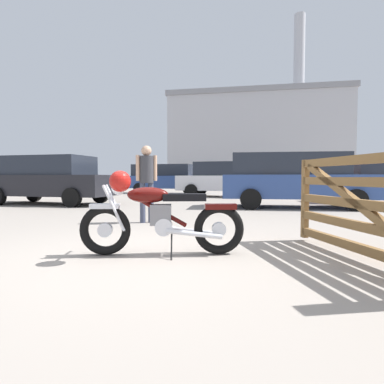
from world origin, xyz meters
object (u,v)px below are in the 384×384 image
vintage_motorcycle (158,216)px  bystander (147,176)px  white_estate_far (227,178)px  timber_gate (379,203)px  red_hatchback_near (166,178)px  pale_sedan_back (340,178)px  silver_sedan_mid (293,178)px  dark_sedan_left (48,178)px  blue_hatchback_right (379,181)px

vintage_motorcycle → bystander: bystander is taller
white_estate_far → timber_gate: bearing=108.3°
white_estate_far → vintage_motorcycle: bearing=96.5°
red_hatchback_near → bystander: bearing=-73.5°
timber_gate → bystander: bearing=31.0°
white_estate_far → pale_sedan_back: bearing=-157.6°
white_estate_far → pale_sedan_back: (5.69, 1.81, 0.00)m
bystander → silver_sedan_mid: silver_sedan_mid is taller
vintage_motorcycle → silver_sedan_mid: (2.30, 6.84, 0.45)m
timber_gate → pale_sedan_back: 14.06m
timber_gate → red_hatchback_near: bearing=2.4°
pale_sedan_back → vintage_motorcycle: bearing=-115.2°
bystander → silver_sedan_mid: (3.44, 4.19, -0.08)m
silver_sedan_mid → dark_sedan_left: bearing=179.3°
white_estate_far → silver_sedan_mid: same height
vintage_motorcycle → white_estate_far: bearing=-102.5°
timber_gate → red_hatchback_near: red_hatchback_near is taller
timber_gate → blue_hatchback_right: (3.22, 9.51, 0.13)m
silver_sedan_mid → timber_gate: bearing=-92.5°
bystander → white_estate_far: white_estate_far is taller
white_estate_far → dark_sedan_left: 8.22m
pale_sedan_back → blue_hatchback_right: pale_sedan_back is taller
dark_sedan_left → timber_gate: bearing=-33.6°
red_hatchback_near → dark_sedan_left: (-2.06, -8.02, 0.00)m
vintage_motorcycle → red_hatchback_near: 14.95m
vintage_motorcycle → dark_sedan_left: 8.94m
bystander → dark_sedan_left: (-5.19, 3.66, -0.08)m
red_hatchback_near → timber_gate: bearing=-63.1°
vintage_motorcycle → red_hatchback_near: size_ratio=0.43×
vintage_motorcycle → red_hatchback_near: bearing=-87.7°
vintage_motorcycle → red_hatchback_near: red_hatchback_near is taller
bystander → white_estate_far: size_ratio=0.34×
red_hatchback_near → white_estate_far: bearing=-29.6°
bystander → blue_hatchback_right: 9.71m
pale_sedan_back → white_estate_far: bearing=-166.5°
white_estate_far → blue_hatchback_right: (6.09, -2.46, -0.10)m
timber_gate → red_hatchback_near: (-6.78, 14.33, 0.24)m
bystander → pale_sedan_back: 12.86m
vintage_motorcycle → timber_gate: (2.51, -0.01, 0.21)m
timber_gate → dark_sedan_left: dark_sedan_left is taller
red_hatchback_near → silver_sedan_mid: same height
blue_hatchback_right → vintage_motorcycle: bearing=-126.6°
pale_sedan_back → blue_hatchback_right: bearing=-88.7°
dark_sedan_left → pale_sedan_back: bearing=34.6°
pale_sedan_back → red_hatchback_near: size_ratio=1.01×
timber_gate → vintage_motorcycle: bearing=66.8°
pale_sedan_back → silver_sedan_mid: bearing=-117.7°
bystander → blue_hatchback_right: (6.87, 6.86, -0.18)m
vintage_motorcycle → pale_sedan_back: pale_sedan_back is taller
white_estate_far → blue_hatchback_right: size_ratio=1.11×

